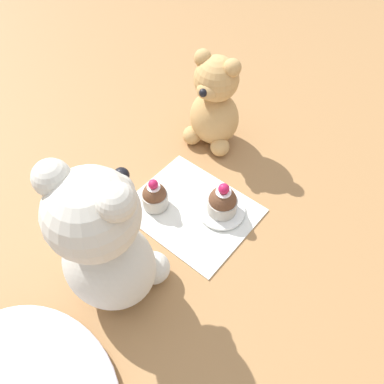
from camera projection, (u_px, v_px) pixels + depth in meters
ground_plane at (192, 211)px, 0.70m from camera, size 4.00×4.00×0.00m
knitted_placemat at (192, 210)px, 0.70m from camera, size 0.22×0.18×0.01m
teddy_bear_cream at (105, 244)px, 0.51m from camera, size 0.17×0.16×0.27m
teddy_bear_tan at (214, 105)px, 0.75m from camera, size 0.12×0.11×0.20m
cupcake_near_cream_bear at (155, 196)px, 0.69m from camera, size 0.05×0.05×0.07m
saucer_plate at (222, 210)px, 0.69m from camera, size 0.09×0.09×0.01m
cupcake_near_tan_bear at (222, 202)px, 0.67m from camera, size 0.06×0.06×0.07m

